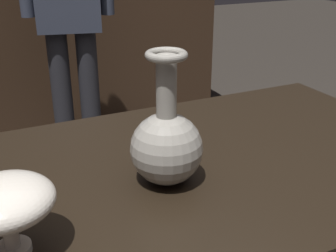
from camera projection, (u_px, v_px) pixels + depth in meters
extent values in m
cube|color=black|center=(169.00, 179.00, 0.85)|extent=(1.20, 0.64, 0.05)
cube|color=#382619|center=(25.00, 63.00, 2.80)|extent=(2.60, 0.40, 0.95)
sphere|color=gray|center=(166.00, 149.00, 0.77)|extent=(0.13, 0.13, 0.13)
cylinder|color=gray|center=(166.00, 89.00, 0.72)|extent=(0.04, 0.04, 0.12)
torus|color=gray|center=(166.00, 55.00, 0.70)|extent=(0.07, 0.07, 0.01)
cylinder|color=silver|center=(13.00, 249.00, 0.61)|extent=(0.05, 0.05, 0.01)
cylinder|color=silver|center=(11.00, 232.00, 0.60)|extent=(0.02, 0.02, 0.05)
ellipsoid|color=silver|center=(5.00, 201.00, 0.58)|extent=(0.14, 0.14, 0.06)
cylinder|color=#232328|center=(90.00, 100.00, 2.40)|extent=(0.11, 0.11, 0.78)
cylinder|color=#232328|center=(63.00, 102.00, 2.37)|extent=(0.11, 0.11, 0.78)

